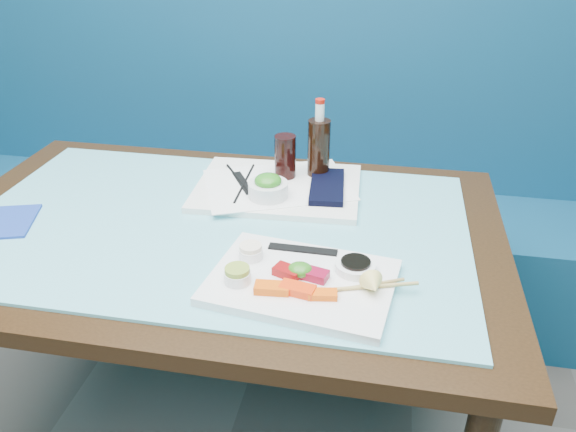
% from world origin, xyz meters
% --- Properties ---
extents(booth_bench, '(3.00, 0.56, 1.17)m').
position_xyz_m(booth_bench, '(0.00, 2.29, 0.37)').
color(booth_bench, navy).
rests_on(booth_bench, ground).
extents(dining_table, '(1.40, 0.90, 0.75)m').
position_xyz_m(dining_table, '(0.00, 1.45, 0.67)').
color(dining_table, black).
rests_on(dining_table, ground).
extents(glass_top, '(1.22, 0.76, 0.01)m').
position_xyz_m(glass_top, '(0.00, 1.45, 0.75)').
color(glass_top, '#69C4D3').
rests_on(glass_top, dining_table).
extents(sashimi_plate, '(0.40, 0.31, 0.02)m').
position_xyz_m(sashimi_plate, '(0.25, 1.23, 0.77)').
color(sashimi_plate, white).
rests_on(sashimi_plate, glass_top).
extents(salmon_left, '(0.07, 0.04, 0.02)m').
position_xyz_m(salmon_left, '(0.20, 1.18, 0.79)').
color(salmon_left, '#F95909').
rests_on(salmon_left, sashimi_plate).
extents(salmon_mid, '(0.07, 0.05, 0.02)m').
position_xyz_m(salmon_mid, '(0.25, 1.18, 0.79)').
color(salmon_mid, '#FF380A').
rests_on(salmon_mid, sashimi_plate).
extents(salmon_right, '(0.06, 0.04, 0.01)m').
position_xyz_m(salmon_right, '(0.30, 1.18, 0.78)').
color(salmon_right, '#FF5A0A').
rests_on(salmon_right, sashimi_plate).
extents(tuna_left, '(0.07, 0.05, 0.02)m').
position_xyz_m(tuna_left, '(0.22, 1.24, 0.79)').
color(tuna_left, maroon).
rests_on(tuna_left, sashimi_plate).
extents(tuna_right, '(0.06, 0.05, 0.02)m').
position_xyz_m(tuna_right, '(0.28, 1.24, 0.79)').
color(tuna_right, maroon).
rests_on(tuna_right, sashimi_plate).
extents(seaweed_garnish, '(0.06, 0.06, 0.03)m').
position_xyz_m(seaweed_garnish, '(0.25, 1.24, 0.79)').
color(seaweed_garnish, '#2F761B').
rests_on(seaweed_garnish, sashimi_plate).
extents(ramekin_wasabi, '(0.07, 0.07, 0.02)m').
position_xyz_m(ramekin_wasabi, '(0.13, 1.20, 0.79)').
color(ramekin_wasabi, white).
rests_on(ramekin_wasabi, sashimi_plate).
extents(wasabi_fill, '(0.06, 0.06, 0.01)m').
position_xyz_m(wasabi_fill, '(0.13, 1.20, 0.81)').
color(wasabi_fill, '#87A234').
rests_on(wasabi_fill, ramekin_wasabi).
extents(ramekin_ginger, '(0.07, 0.07, 0.02)m').
position_xyz_m(ramekin_ginger, '(0.13, 1.29, 0.79)').
color(ramekin_ginger, white).
rests_on(ramekin_ginger, sashimi_plate).
extents(ginger_fill, '(0.06, 0.06, 0.01)m').
position_xyz_m(ginger_fill, '(0.13, 1.29, 0.80)').
color(ginger_fill, '#FDEBD0').
rests_on(ginger_fill, ramekin_ginger).
extents(soy_dish, '(0.09, 0.09, 0.02)m').
position_xyz_m(soy_dish, '(0.36, 1.28, 0.79)').
color(soy_dish, white).
rests_on(soy_dish, sashimi_plate).
extents(soy_fill, '(0.07, 0.07, 0.01)m').
position_xyz_m(soy_fill, '(0.36, 1.28, 0.80)').
color(soy_fill, black).
rests_on(soy_fill, soy_dish).
extents(lemon_wedge, '(0.06, 0.05, 0.05)m').
position_xyz_m(lemon_wedge, '(0.40, 1.20, 0.80)').
color(lemon_wedge, '#FFE778').
rests_on(lemon_wedge, sashimi_plate).
extents(chopstick_sleeve, '(0.15, 0.03, 0.00)m').
position_xyz_m(chopstick_sleeve, '(0.24, 1.34, 0.78)').
color(chopstick_sleeve, black).
rests_on(chopstick_sleeve, sashimi_plate).
extents(wooden_chopstick_a, '(0.19, 0.10, 0.01)m').
position_xyz_m(wooden_chopstick_a, '(0.36, 1.22, 0.78)').
color(wooden_chopstick_a, '#9B8049').
rests_on(wooden_chopstick_a, sashimi_plate).
extents(wooden_chopstick_b, '(0.23, 0.08, 0.01)m').
position_xyz_m(wooden_chopstick_b, '(0.37, 1.22, 0.78)').
color(wooden_chopstick_b, tan).
rests_on(wooden_chopstick_b, sashimi_plate).
extents(serving_tray, '(0.45, 0.35, 0.02)m').
position_xyz_m(serving_tray, '(0.12, 1.66, 0.77)').
color(serving_tray, white).
rests_on(serving_tray, glass_top).
extents(paper_placemat, '(0.46, 0.40, 0.00)m').
position_xyz_m(paper_placemat, '(0.12, 1.66, 0.78)').
color(paper_placemat, white).
rests_on(paper_placemat, serving_tray).
extents(seaweed_bowl, '(0.13, 0.13, 0.04)m').
position_xyz_m(seaweed_bowl, '(0.11, 1.58, 0.80)').
color(seaweed_bowl, white).
rests_on(seaweed_bowl, serving_tray).
extents(seaweed_salad, '(0.08, 0.08, 0.04)m').
position_xyz_m(seaweed_salad, '(0.11, 1.58, 0.82)').
color(seaweed_salad, '#2D831E').
rests_on(seaweed_salad, seaweed_bowl).
extents(cola_glass, '(0.08, 0.08, 0.12)m').
position_xyz_m(cola_glass, '(0.13, 1.71, 0.84)').
color(cola_glass, black).
rests_on(cola_glass, serving_tray).
extents(navy_pouch, '(0.11, 0.21, 0.02)m').
position_xyz_m(navy_pouch, '(0.25, 1.66, 0.78)').
color(navy_pouch, black).
rests_on(navy_pouch, serving_tray).
extents(fork, '(0.05, 0.09, 0.01)m').
position_xyz_m(fork, '(0.24, 1.76, 0.78)').
color(fork, silver).
rests_on(fork, serving_tray).
extents(black_chopstick_a, '(0.15, 0.21, 0.01)m').
position_xyz_m(black_chopstick_a, '(0.02, 1.65, 0.78)').
color(black_chopstick_a, black).
rests_on(black_chopstick_a, serving_tray).
extents(black_chopstick_b, '(0.01, 0.24, 0.01)m').
position_xyz_m(black_chopstick_b, '(0.02, 1.65, 0.78)').
color(black_chopstick_b, black).
rests_on(black_chopstick_b, serving_tray).
extents(tray_sleeve, '(0.10, 0.14, 0.00)m').
position_xyz_m(tray_sleeve, '(0.02, 1.65, 0.78)').
color(tray_sleeve, black).
rests_on(tray_sleeve, serving_tray).
extents(cola_bottle_body, '(0.06, 0.06, 0.18)m').
position_xyz_m(cola_bottle_body, '(0.21, 1.74, 0.85)').
color(cola_bottle_body, black).
rests_on(cola_bottle_body, glass_top).
extents(cola_bottle_neck, '(0.03, 0.03, 0.05)m').
position_xyz_m(cola_bottle_neck, '(0.21, 1.74, 0.96)').
color(cola_bottle_neck, white).
rests_on(cola_bottle_neck, cola_bottle_body).
extents(cola_bottle_cap, '(0.03, 0.03, 0.01)m').
position_xyz_m(cola_bottle_cap, '(0.21, 1.74, 0.99)').
color(cola_bottle_cap, red).
rests_on(cola_bottle_cap, cola_bottle_neck).
extents(blue_napkin, '(0.20, 0.20, 0.01)m').
position_xyz_m(blue_napkin, '(-0.52, 1.35, 0.76)').
color(blue_napkin, navy).
rests_on(blue_napkin, glass_top).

